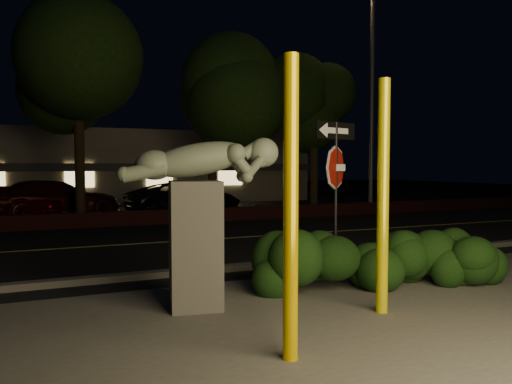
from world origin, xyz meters
TOP-DOWN VIEW (x-y plane):
  - ground at (0.00, 10.00)m, footprint 90.00×90.00m
  - patio at (0.00, -1.00)m, footprint 14.00×6.00m
  - road at (0.00, 7.00)m, footprint 80.00×8.00m
  - lane_marking at (0.00, 7.00)m, footprint 80.00×0.12m
  - curb at (0.00, 2.90)m, footprint 80.00×0.25m
  - brick_wall at (0.00, 11.30)m, footprint 40.00×0.35m
  - parking_lot at (0.00, 17.00)m, footprint 40.00×12.00m
  - building at (0.00, 24.99)m, footprint 22.00×10.20m
  - tree_far_b at (-2.50, 13.20)m, footprint 5.20×5.20m
  - tree_far_c at (2.50, 12.80)m, footprint 4.80×4.80m
  - tree_far_d at (7.50, 13.30)m, footprint 4.40×4.40m
  - yellow_pole_left at (-1.57, -1.61)m, footprint 0.16×0.16m
  - yellow_pole_right at (0.40, -0.62)m, footprint 0.16×0.16m
  - signpost at (0.96, 1.44)m, footprint 0.95×0.25m
  - sculpture at (-1.87, 0.66)m, footprint 2.33×1.02m
  - hedge_center at (0.11, 0.95)m, footprint 2.22×1.71m
  - hedge_right at (1.54, 0.69)m, footprint 1.72×1.12m
  - hedge_far_right at (2.85, 0.28)m, footprint 1.70×1.17m
  - streetlight at (9.89, 12.67)m, footprint 1.50×0.72m
  - parked_car_red at (-4.92, 14.99)m, footprint 4.45×3.04m
  - parked_car_darkred at (-3.30, 15.21)m, footprint 5.53×3.38m
  - parked_car_dark at (1.82, 14.53)m, footprint 5.05×2.58m

SIDE VIEW (x-z plane):
  - ground at x=0.00m, z-range 0.00..0.00m
  - road at x=0.00m, z-range 0.00..0.01m
  - parking_lot at x=0.00m, z-range 0.00..0.01m
  - patio at x=0.00m, z-range 0.00..0.02m
  - lane_marking at x=0.00m, z-range 0.02..0.02m
  - curb at x=0.00m, z-range 0.00..0.12m
  - brick_wall at x=0.00m, z-range 0.00..0.50m
  - hedge_right at x=1.54m, z-range 0.00..1.04m
  - hedge_center at x=0.11m, z-range 0.00..1.05m
  - hedge_far_right at x=2.85m, z-range 0.00..1.11m
  - parked_car_dark at x=1.82m, z-range 0.00..1.37m
  - parked_car_red at x=-4.92m, z-range 0.00..1.41m
  - parked_car_darkred at x=-3.30m, z-range 0.00..1.50m
  - sculpture at x=-1.87m, z-range 0.29..2.77m
  - yellow_pole_left at x=-1.57m, z-range 0.00..3.22m
  - yellow_pole_right at x=0.40m, z-range 0.00..3.27m
  - building at x=0.00m, z-range 0.00..4.00m
  - signpost at x=0.96m, z-range 0.60..3.45m
  - tree_far_d at x=7.50m, z-range 1.71..9.13m
  - tree_far_c at x=2.50m, z-range 1.74..9.58m
  - tree_far_b at x=-2.50m, z-range 1.85..10.26m
  - streetlight at x=9.89m, z-range 0.98..11.31m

